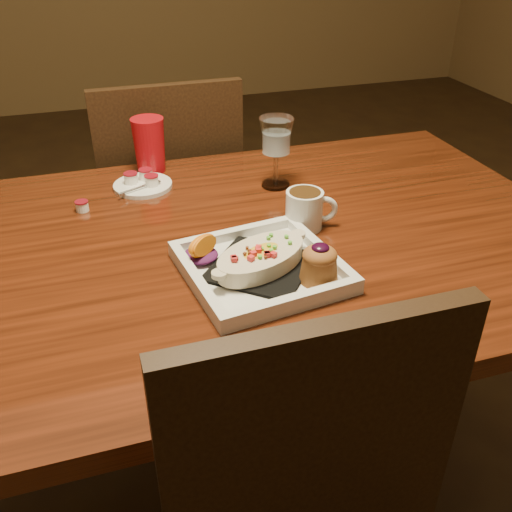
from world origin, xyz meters
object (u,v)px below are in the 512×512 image
object	(u,v)px
goblet	(276,140)
red_tumbler	(149,145)
table	(219,283)
coffee_mug	(306,208)
chair_far	(170,212)
plate	(267,263)
saucer	(142,183)

from	to	relation	value
goblet	red_tumbler	bearing A→B (deg)	145.99
table	goblet	world-z (taller)	goblet
coffee_mug	goblet	bearing A→B (deg)	101.47
chair_far	plate	distance (m)	0.82
saucer	red_tumbler	world-z (taller)	red_tumbler
coffee_mug	goblet	distance (m)	0.22
plate	coffee_mug	xyz separation A→B (m)	(0.13, 0.15, 0.02)
chair_far	plate	size ratio (longest dim) A/B	3.15
table	red_tumbler	xyz separation A→B (m)	(-0.07, 0.40, 0.16)
coffee_mug	red_tumbler	xyz separation A→B (m)	(-0.26, 0.39, 0.02)
table	red_tumbler	distance (m)	0.43
chair_far	goblet	distance (m)	0.58
table	goblet	distance (m)	0.36
plate	coffee_mug	bearing A→B (deg)	40.43
plate	red_tumbler	bearing A→B (deg)	95.53
red_tumbler	chair_far	bearing A→B (deg)	73.71
table	plate	world-z (taller)	plate
saucer	red_tumbler	xyz separation A→B (m)	(0.04, 0.09, 0.06)
saucer	coffee_mug	bearing A→B (deg)	-45.32
chair_far	plate	xyz separation A→B (m)	(0.06, -0.77, 0.27)
goblet	red_tumbler	distance (m)	0.32
plate	goblet	distance (m)	0.39
table	saucer	bearing A→B (deg)	109.04
table	plate	bearing A→B (deg)	-68.17
plate	red_tumbler	world-z (taller)	red_tumbler
plate	saucer	world-z (taller)	plate
coffee_mug	goblet	world-z (taller)	goblet
table	red_tumbler	world-z (taller)	red_tumbler
table	coffee_mug	distance (m)	0.24
plate	goblet	bearing A→B (deg)	60.88
chair_far	saucer	distance (m)	0.43
chair_far	goblet	xyz separation A→B (m)	(0.20, -0.41, 0.36)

